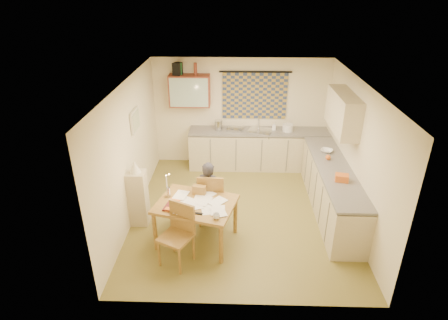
{
  "coord_description": "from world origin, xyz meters",
  "views": [
    {
      "loc": [
        -0.14,
        -6.02,
        4.04
      ],
      "look_at": [
        -0.33,
        0.2,
        1.01
      ],
      "focal_mm": 30.0,
      "sensor_mm": 36.0,
      "label": 1
    }
  ],
  "objects_px": {
    "chair_far": "(212,207)",
    "person": "(208,194)",
    "counter_back": "(261,149)",
    "counter_right": "(331,190)",
    "stove": "(346,224)",
    "dining_table": "(196,222)",
    "shelf_stand": "(138,198)"
  },
  "relations": [
    {
      "from": "chair_far",
      "to": "person",
      "type": "distance_m",
      "value": 0.31
    },
    {
      "from": "counter_back",
      "to": "stove",
      "type": "height_order",
      "value": "counter_back"
    },
    {
      "from": "dining_table",
      "to": "person",
      "type": "distance_m",
      "value": 0.59
    },
    {
      "from": "counter_right",
      "to": "person",
      "type": "distance_m",
      "value": 2.34
    },
    {
      "from": "dining_table",
      "to": "counter_right",
      "type": "bearing_deg",
      "value": 37.46
    },
    {
      "from": "counter_back",
      "to": "shelf_stand",
      "type": "relative_size",
      "value": 3.17
    },
    {
      "from": "counter_right",
      "to": "counter_back",
      "type": "bearing_deg",
      "value": 124.01
    },
    {
      "from": "stove",
      "to": "counter_right",
      "type": "bearing_deg",
      "value": 90.0
    },
    {
      "from": "counter_right",
      "to": "dining_table",
      "type": "relative_size",
      "value": 2.04
    },
    {
      "from": "chair_far",
      "to": "dining_table",
      "type": "bearing_deg",
      "value": 70.78
    },
    {
      "from": "counter_back",
      "to": "stove",
      "type": "xyz_separation_m",
      "value": [
        1.23,
        -2.87,
        -0.02
      ]
    },
    {
      "from": "counter_back",
      "to": "counter_right",
      "type": "bearing_deg",
      "value": -55.99
    },
    {
      "from": "counter_back",
      "to": "shelf_stand",
      "type": "bearing_deg",
      "value": -134.74
    },
    {
      "from": "shelf_stand",
      "to": "counter_back",
      "type": "bearing_deg",
      "value": 45.26
    },
    {
      "from": "counter_back",
      "to": "counter_right",
      "type": "height_order",
      "value": "same"
    },
    {
      "from": "counter_right",
      "to": "shelf_stand",
      "type": "bearing_deg",
      "value": -171.7
    },
    {
      "from": "shelf_stand",
      "to": "chair_far",
      "type": "bearing_deg",
      "value": 3.39
    },
    {
      "from": "counter_back",
      "to": "chair_far",
      "type": "bearing_deg",
      "value": -114.06
    },
    {
      "from": "stove",
      "to": "shelf_stand",
      "type": "distance_m",
      "value": 3.58
    },
    {
      "from": "person",
      "to": "counter_right",
      "type": "bearing_deg",
      "value": -154.45
    },
    {
      "from": "counter_right",
      "to": "chair_far",
      "type": "bearing_deg",
      "value": -168.88
    },
    {
      "from": "counter_back",
      "to": "dining_table",
      "type": "xyz_separation_m",
      "value": [
        -1.23,
        -2.82,
        -0.07
      ]
    },
    {
      "from": "counter_right",
      "to": "person",
      "type": "height_order",
      "value": "person"
    },
    {
      "from": "counter_back",
      "to": "chair_far",
      "type": "xyz_separation_m",
      "value": [
        -1.01,
        -2.26,
        -0.14
      ]
    },
    {
      "from": "counter_right",
      "to": "stove",
      "type": "xyz_separation_m",
      "value": [
        0.0,
        -1.05,
        -0.02
      ]
    },
    {
      "from": "dining_table",
      "to": "shelf_stand",
      "type": "distance_m",
      "value": 1.19
    },
    {
      "from": "stove",
      "to": "chair_far",
      "type": "height_order",
      "value": "chair_far"
    },
    {
      "from": "counter_right",
      "to": "stove",
      "type": "relative_size",
      "value": 3.44
    },
    {
      "from": "dining_table",
      "to": "shelf_stand",
      "type": "relative_size",
      "value": 1.39
    },
    {
      "from": "counter_right",
      "to": "shelf_stand",
      "type": "relative_size",
      "value": 2.84
    },
    {
      "from": "stove",
      "to": "person",
      "type": "relative_size",
      "value": 0.7
    },
    {
      "from": "person",
      "to": "shelf_stand",
      "type": "bearing_deg",
      "value": 15.2
    }
  ]
}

